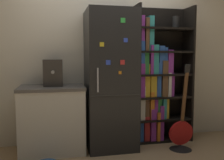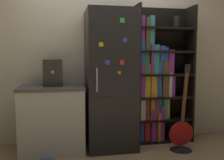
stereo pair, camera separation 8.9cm
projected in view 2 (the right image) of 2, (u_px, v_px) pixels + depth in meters
The scene contains 7 objects.
ground_plane at pixel (112, 150), 3.40m from camera, with size 16.00×16.00×0.00m, color tan.
wall_back at pixel (106, 55), 3.75m from camera, with size 8.00×0.05×2.60m.
refrigerator at pixel (110, 80), 3.45m from camera, with size 0.67×0.66×1.89m.
bookshelf at pixel (156, 81), 3.74m from camera, with size 0.86×0.37×2.01m.
kitchen_counter at pixel (53, 118), 3.36m from camera, with size 0.85×0.61×0.88m.
espresso_machine at pixel (53, 73), 3.34m from camera, with size 0.25×0.30×0.35m.
guitar at pixel (181, 138), 3.39m from camera, with size 0.34×0.30×1.17m.
Camera 2 is at (-0.64, -3.24, 1.27)m, focal length 40.00 mm.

